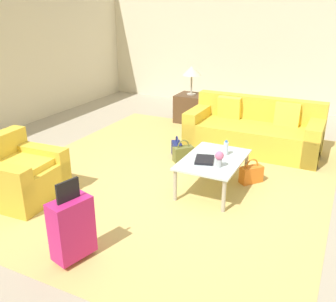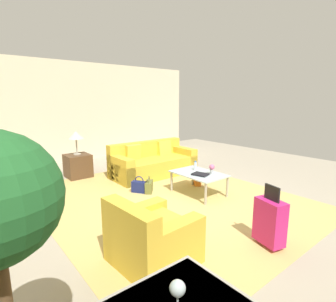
# 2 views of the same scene
# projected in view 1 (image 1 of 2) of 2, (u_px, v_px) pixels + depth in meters

# --- Properties ---
(ground_plane) EXTENTS (12.00, 12.00, 0.00)m
(ground_plane) POSITION_uv_depth(u_px,v_px,m) (166.00, 194.00, 4.93)
(ground_plane) COLOR #A89E89
(wall_right) EXTENTS (0.12, 8.00, 3.10)m
(wall_right) POSITION_uv_depth(u_px,v_px,m) (264.00, 41.00, 8.60)
(wall_right) COLOR beige
(wall_right) RESTS_ON ground
(area_rug) EXTENTS (5.20, 4.40, 0.01)m
(area_rug) POSITION_uv_depth(u_px,v_px,m) (172.00, 174.00, 5.52)
(area_rug) COLOR tan
(area_rug) RESTS_ON ground
(couch) EXTENTS (0.96, 2.21, 0.85)m
(couch) POSITION_uv_depth(u_px,v_px,m) (254.00, 132.00, 6.41)
(couch) COLOR gold
(couch) RESTS_ON ground
(armchair) EXTENTS (0.94, 0.93, 0.81)m
(armchair) POSITION_uv_depth(u_px,v_px,m) (17.00, 177.00, 4.76)
(armchair) COLOR gold
(armchair) RESTS_ON ground
(coffee_table) EXTENTS (1.09, 0.74, 0.45)m
(coffee_table) POSITION_uv_depth(u_px,v_px,m) (213.00, 162.00, 4.92)
(coffee_table) COLOR silver
(coffee_table) RESTS_ON ground
(water_bottle) EXTENTS (0.06, 0.06, 0.20)m
(water_bottle) POSITION_uv_depth(u_px,v_px,m) (226.00, 148.00, 4.99)
(water_bottle) COLOR silver
(water_bottle) RESTS_ON coffee_table
(coffee_table_book) EXTENTS (0.36, 0.31, 0.03)m
(coffee_table_book) POSITION_uv_depth(u_px,v_px,m) (204.00, 160.00, 4.83)
(coffee_table_book) COLOR black
(coffee_table_book) RESTS_ON coffee_table
(flower_vase) EXTENTS (0.11, 0.11, 0.21)m
(flower_vase) POSITION_uv_depth(u_px,v_px,m) (219.00, 158.00, 4.61)
(flower_vase) COLOR #B2B7BC
(flower_vase) RESTS_ON coffee_table
(side_table) EXTENTS (0.58, 0.58, 0.58)m
(side_table) POSITION_uv_depth(u_px,v_px,m) (191.00, 108.00, 7.91)
(side_table) COLOR #513823
(side_table) RESTS_ON ground
(table_lamp) EXTENTS (0.39, 0.39, 0.59)m
(table_lamp) POSITION_uv_depth(u_px,v_px,m) (192.00, 71.00, 7.63)
(table_lamp) COLOR #ADA899
(table_lamp) RESTS_ON side_table
(suitcase_magenta) EXTENTS (0.44, 0.31, 0.85)m
(suitcase_magenta) POSITION_uv_depth(u_px,v_px,m) (72.00, 227.00, 3.55)
(suitcase_magenta) COLOR #D12375
(suitcase_magenta) RESTS_ON ground
(handbag_olive) EXTENTS (0.33, 0.32, 0.36)m
(handbag_olive) POSITION_uv_depth(u_px,v_px,m) (183.00, 153.00, 5.93)
(handbag_olive) COLOR olive
(handbag_olive) RESTS_ON ground
(handbag_orange) EXTENTS (0.34, 0.31, 0.36)m
(handbag_orange) POSITION_uv_depth(u_px,v_px,m) (251.00, 174.00, 5.21)
(handbag_orange) COLOR orange
(handbag_orange) RESTS_ON ground
(handbag_navy) EXTENTS (0.34, 0.30, 0.36)m
(handbag_navy) POSITION_uv_depth(u_px,v_px,m) (177.00, 149.00, 6.10)
(handbag_navy) COLOR navy
(handbag_navy) RESTS_ON ground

